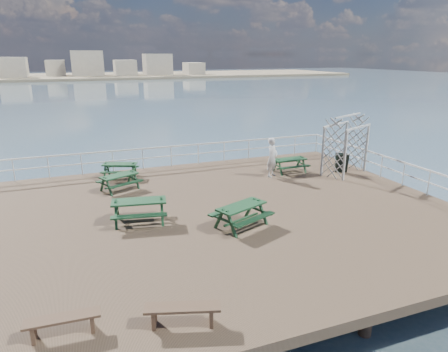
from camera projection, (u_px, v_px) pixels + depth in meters
ground at (216, 216)px, 14.84m from camera, size 18.00×14.00×0.30m
sea_backdrop at (120, 73)px, 138.99m from camera, size 300.00×300.00×9.20m
railing at (193, 172)px, 16.81m from camera, size 17.77×13.76×1.10m
picnic_table_a at (119, 179)px, 17.12m from camera, size 1.98×1.82×0.77m
picnic_table_b at (120, 167)px, 18.90m from camera, size 1.92×1.75×0.76m
picnic_table_c at (290, 162)px, 19.75m from camera, size 1.61×1.30×0.78m
picnic_table_d at (139, 206)px, 13.81m from camera, size 2.09×1.80×0.90m
picnic_table_e at (241, 211)px, 13.45m from camera, size 2.20×2.01×0.87m
flat_bench_near at (63, 322)px, 8.25m from camera, size 1.54×0.44×0.44m
flat_bench_far at (183, 311)px, 8.55m from camera, size 1.67×0.86×0.47m
trellis_arbor at (345, 148)px, 19.31m from camera, size 2.62×2.07×2.88m
sandwich_board at (342, 163)px, 19.68m from camera, size 0.70×0.62×0.96m
person at (272, 157)px, 18.91m from camera, size 0.82×0.76×1.87m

